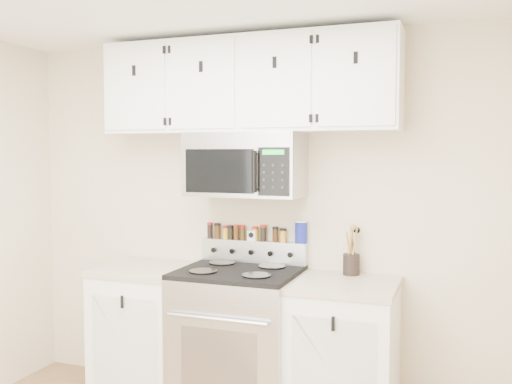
{
  "coord_description": "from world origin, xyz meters",
  "views": [
    {
      "loc": [
        1.36,
        -1.96,
        1.7
      ],
      "look_at": [
        0.11,
        1.45,
        1.46
      ],
      "focal_mm": 40.0,
      "sensor_mm": 36.0,
      "label": 1
    }
  ],
  "objects_px": {
    "microwave": "(246,164)",
    "salt_canister": "(301,232)",
    "range": "(239,339)",
    "utensil_crock": "(351,263)"
  },
  "relations": [
    {
      "from": "microwave",
      "to": "salt_canister",
      "type": "relative_size",
      "value": 4.99
    },
    {
      "from": "salt_canister",
      "to": "microwave",
      "type": "bearing_deg",
      "value": -155.39
    },
    {
      "from": "microwave",
      "to": "salt_canister",
      "type": "xyz_separation_m",
      "value": [
        0.34,
        0.16,
        -0.45
      ]
    },
    {
      "from": "range",
      "to": "utensil_crock",
      "type": "distance_m",
      "value": 0.89
    },
    {
      "from": "microwave",
      "to": "utensil_crock",
      "type": "xyz_separation_m",
      "value": [
        0.69,
        0.11,
        -0.63
      ]
    },
    {
      "from": "microwave",
      "to": "range",
      "type": "bearing_deg",
      "value": -90.23
    },
    {
      "from": "range",
      "to": "salt_canister",
      "type": "relative_size",
      "value": 7.23
    },
    {
      "from": "microwave",
      "to": "salt_canister",
      "type": "height_order",
      "value": "microwave"
    },
    {
      "from": "range",
      "to": "microwave",
      "type": "distance_m",
      "value": 1.15
    },
    {
      "from": "utensil_crock",
      "to": "microwave",
      "type": "bearing_deg",
      "value": -171.32
    }
  ]
}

